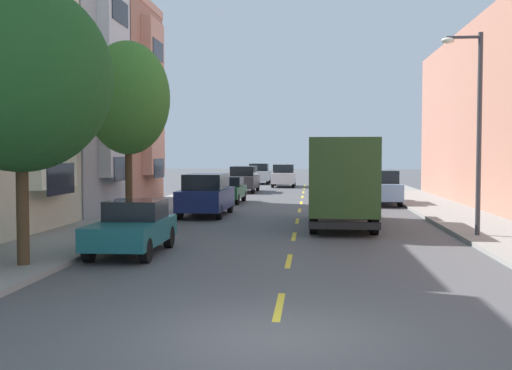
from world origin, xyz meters
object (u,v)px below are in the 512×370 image
at_px(parked_hatchback_forest, 228,190).
at_px(moving_white_sedan, 284,175).
at_px(street_tree_second, 128,98).
at_px(delivery_box_truck, 343,177).
at_px(parked_hatchback_teal, 133,227).
at_px(parked_suv_silver, 259,173).
at_px(parked_suv_sky, 380,187).
at_px(street_lamp, 475,118).
at_px(parked_suv_navy, 206,194).
at_px(parked_wagon_red, 362,182).
at_px(parked_suv_charcoal, 244,179).
at_px(street_tree_nearest, 20,77).
at_px(parked_sedan_champagne, 354,177).

bearing_deg(parked_hatchback_forest, moving_white_sedan, 82.33).
relative_size(street_tree_second, delivery_box_truck, 0.91).
height_order(street_tree_second, parked_hatchback_teal, street_tree_second).
xyz_separation_m(parked_suv_silver, parked_hatchback_teal, (-0.11, -42.22, -0.23)).
relative_size(parked_suv_silver, parked_suv_sky, 1.01).
bearing_deg(street_lamp, delivery_box_truck, 141.83).
height_order(parked_suv_navy, parked_suv_sky, same).
xyz_separation_m(street_lamp, parked_wagon_red, (-1.69, 24.49, -3.21)).
distance_m(parked_hatchback_teal, parked_suv_charcoal, 29.07).
xyz_separation_m(street_tree_second, parked_suv_sky, (10.82, 11.99, -3.97)).
distance_m(parked_hatchback_forest, parked_wagon_red, 12.89).
relative_size(street_lamp, parked_suv_sky, 1.39).
relative_size(street_lamp, parked_suv_silver, 1.38).
distance_m(street_tree_second, delivery_box_truck, 8.80).
distance_m(street_tree_second, parked_wagon_red, 25.06).
bearing_deg(moving_white_sedan, parked_suv_navy, -95.30).
xyz_separation_m(street_lamp, parked_suv_silver, (-10.30, 38.22, -3.03)).
distance_m(street_lamp, parked_wagon_red, 24.76).
bearing_deg(parked_hatchback_teal, parked_suv_navy, 88.69).
xyz_separation_m(street_lamp, parked_hatchback_forest, (-10.20, 14.81, -3.26)).
xyz_separation_m(street_tree_nearest, parked_hatchback_forest, (2.15, 21.54, -3.92)).
bearing_deg(parked_suv_sky, street_tree_second, -132.08).
xyz_separation_m(street_tree_nearest, parked_suv_navy, (2.19, 13.79, -3.69)).
relative_size(parked_sedan_champagne, parked_hatchback_teal, 1.13).
relative_size(delivery_box_truck, parked_hatchback_teal, 1.91).
xyz_separation_m(street_tree_nearest, parked_hatchback_teal, (1.94, 2.73, -3.92)).
height_order(street_tree_nearest, street_lamp, street_tree_nearest).
xyz_separation_m(parked_wagon_red, parked_suv_charcoal, (-8.67, 0.58, 0.18)).
height_order(parked_suv_silver, parked_hatchback_teal, parked_suv_silver).
distance_m(street_lamp, parked_suv_silver, 39.70).
bearing_deg(delivery_box_truck, parked_suv_navy, 147.69).
relative_size(street_tree_second, parked_hatchback_forest, 1.73).
xyz_separation_m(parked_suv_charcoal, moving_white_sedan, (2.62, 7.97, 0.00)).
distance_m(street_tree_nearest, parked_wagon_red, 33.22).
xyz_separation_m(parked_suv_silver, parked_suv_sky, (8.78, -24.03, 0.00)).
bearing_deg(parked_suv_navy, parked_wagon_red, 64.10).
bearing_deg(street_lamp, parked_hatchback_forest, 124.54).
bearing_deg(street_tree_second, parked_hatchback_forest, 80.34).
bearing_deg(parked_hatchback_teal, parked_hatchback_forest, 89.36).
bearing_deg(street_tree_nearest, parked_suv_navy, 80.97).
bearing_deg(street_lamp, parked_suv_silver, 105.08).
xyz_separation_m(street_tree_nearest, street_lamp, (12.35, 6.73, -0.65)).
relative_size(delivery_box_truck, parked_hatchback_forest, 1.89).
distance_m(street_lamp, parked_suv_charcoal, 27.29).
bearing_deg(parked_suv_charcoal, parked_wagon_red, -3.79).
distance_m(parked_sedan_champagne, parked_hatchback_teal, 42.18).
bearing_deg(parked_hatchback_forest, parked_hatchback_teal, -90.64).
relative_size(street_tree_nearest, parked_suv_silver, 1.41).
xyz_separation_m(street_tree_nearest, parked_wagon_red, (10.65, 31.22, -3.87)).
height_order(parked_sedan_champagne, parked_suv_sky, parked_suv_sky).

